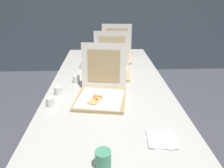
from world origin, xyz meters
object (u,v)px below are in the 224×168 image
at_px(cup_printed_front, 103,160).
at_px(table, 109,88).
at_px(pizza_box_middle, 111,68).
at_px(cup_white_near_left, 50,102).
at_px(pizza_box_back, 116,54).
at_px(cup_white_near_center, 58,91).
at_px(pizza_box_front, 101,91).
at_px(napkin_pile, 161,140).
at_px(cup_white_far, 83,65).
at_px(cup_white_mid, 76,79).

bearing_deg(cup_printed_front, table, 86.99).
bearing_deg(cup_printed_front, pizza_box_middle, 86.25).
bearing_deg(table, cup_white_near_left, -137.46).
relative_size(table, cup_printed_front, 23.20).
relative_size(table, pizza_box_back, 5.51).
height_order(cup_white_near_left, cup_white_near_center, same).
relative_size(pizza_box_front, pizza_box_middle, 1.13).
height_order(table, pizza_box_back, pizza_box_back).
bearing_deg(cup_white_near_left, cup_white_near_center, 83.62).
xyz_separation_m(cup_white_near_center, napkin_pile, (0.63, -0.54, -0.03)).
distance_m(table, napkin_pile, 0.78).
height_order(cup_white_far, cup_white_near_left, same).
bearing_deg(pizza_box_back, cup_white_mid, -115.11).
relative_size(pizza_box_front, cup_printed_front, 4.81).
xyz_separation_m(pizza_box_middle, pizza_box_back, (0.07, 0.44, -0.00)).
relative_size(pizza_box_front, napkin_pile, 2.67).
bearing_deg(cup_white_near_left, cup_printed_front, -56.98).
relative_size(table, pizza_box_front, 4.82).
distance_m(table, cup_white_far, 0.45).
height_order(table, cup_white_near_left, cup_white_near_left).
xyz_separation_m(pizza_box_front, pizza_box_back, (0.16, 0.92, 0.00)).
relative_size(cup_white_far, cup_white_near_center, 1.00).
bearing_deg(cup_white_far, cup_white_mid, -93.77).
distance_m(cup_white_far, cup_white_near_left, 0.75).
height_order(pizza_box_front, napkin_pile, pizza_box_front).
bearing_deg(cup_white_far, pizza_box_front, -73.43).
height_order(pizza_box_middle, cup_printed_front, pizza_box_middle).
height_order(cup_white_far, napkin_pile, cup_white_far).
bearing_deg(cup_white_far, pizza_box_back, 39.92).
relative_size(cup_white_far, cup_printed_front, 0.70).
relative_size(table, napkin_pile, 12.89).
height_order(table, pizza_box_front, pizza_box_front).
relative_size(cup_white_near_left, cup_printed_front, 0.70).
xyz_separation_m(pizza_box_front, napkin_pile, (0.31, -0.47, -0.05)).
bearing_deg(pizza_box_middle, cup_printed_front, -89.16).
height_order(cup_white_near_center, cup_printed_front, cup_printed_front).
distance_m(pizza_box_front, pizza_box_back, 0.93).
height_order(pizza_box_back, cup_printed_front, pizza_box_back).
bearing_deg(cup_white_mid, pizza_box_back, 59.99).
bearing_deg(pizza_box_middle, napkin_pile, -72.16).
distance_m(pizza_box_front, cup_white_near_center, 0.32).
distance_m(cup_white_near_left, cup_white_mid, 0.40).
height_order(cup_white_near_center, napkin_pile, cup_white_near_center).
xyz_separation_m(cup_white_near_center, cup_printed_front, (0.33, -0.71, 0.01)).
bearing_deg(pizza_box_back, table, -93.61).
xyz_separation_m(pizza_box_back, cup_white_mid, (-0.37, -0.64, -0.02)).
distance_m(pizza_box_middle, pizza_box_back, 0.44).
bearing_deg(cup_white_mid, pizza_box_middle, 34.32).
distance_m(pizza_box_middle, cup_printed_front, 1.12).
distance_m(pizza_box_middle, cup_white_near_left, 0.72).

